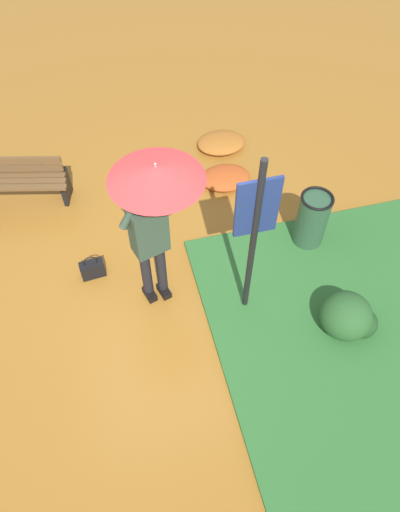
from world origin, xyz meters
name	(u,v)px	position (x,y,z in m)	size (l,w,h in m)	color
ground_plane	(157,289)	(0.00, 0.00, 0.00)	(18.00, 18.00, 0.00)	#9E6623
person_with_umbrella	(153,203)	(0.07, -0.03, 1.55)	(0.96, 0.96, 2.04)	black
info_sign_post	(255,226)	(0.99, -0.49, 1.44)	(0.44, 0.07, 2.30)	black
handbag	(93,269)	(-0.74, 0.41, 0.13)	(0.31, 0.16, 0.37)	black
park_bench	(16,183)	(-1.58, 1.94, 0.40)	(1.42, 0.68, 0.75)	black
trash_bin	(312,220)	(2.11, 0.27, 0.42)	(0.42, 0.42, 0.83)	#2D5138
shrub_cluster	(349,317)	(2.03, -1.10, 0.25)	(0.66, 0.60, 0.54)	#285628
leaf_pile_near_person	(221,143)	(1.54, 2.46, 0.08)	(0.77, 0.61, 0.17)	#A86023
leaf_pile_by_bench	(225,178)	(1.37, 1.66, 0.08)	(0.74, 0.59, 0.16)	#B74C1E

